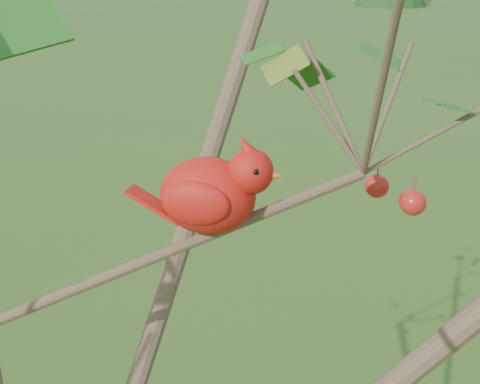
{
  "coord_description": "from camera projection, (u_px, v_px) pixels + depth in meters",
  "views": [
    {
      "loc": [
        0.24,
        -0.88,
        2.52
      ],
      "look_at": [
        0.36,
        0.05,
        2.18
      ],
      "focal_mm": 50.0,
      "sensor_mm": 36.0,
      "label": 1
    }
  ],
  "objects": [
    {
      "name": "cardinal",
      "position": [
        213.0,
        192.0,
        1.01
      ],
      "size": [
        0.24,
        0.16,
        0.17
      ],
      "rotation": [
        0.0,
        0.0,
        -0.38
      ],
      "color": "red",
      "rests_on": "ground"
    },
    {
      "name": "crabapple_tree",
      "position": [
        1.0,
        262.0,
        0.9
      ],
      "size": [
        2.35,
        2.05,
        2.95
      ],
      "color": "#483727",
      "rests_on": "ground"
    }
  ]
}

